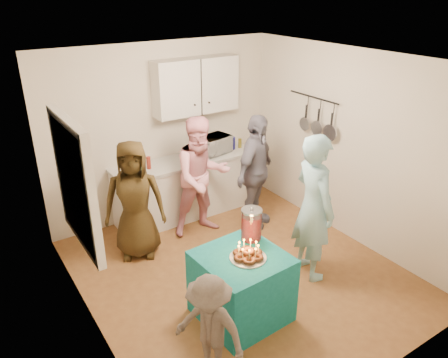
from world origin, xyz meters
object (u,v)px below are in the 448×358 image
punch_jar (251,225)px  child_near_left (210,330)px  party_table (241,286)px  woman_back_center (202,177)px  microwave (214,145)px  woman_back_left (135,200)px  counter (187,189)px  man_birthday (314,207)px  woman_back_right (255,172)px

punch_jar → child_near_left: size_ratio=0.31×
party_table → woman_back_center: (0.56, 1.75, 0.48)m
party_table → woman_back_center: 1.90m
microwave → woman_back_left: 1.72m
punch_jar → child_near_left: 1.29m
punch_jar → woman_back_center: bearing=79.5°
party_table → counter: bearing=74.9°
woman_back_center → counter: bearing=91.5°
punch_jar → woman_back_center: woman_back_center is taller
counter → woman_back_left: bearing=-150.5°
counter → woman_back_center: size_ratio=1.28×
woman_back_left → woman_back_center: woman_back_center is taller
counter → party_table: counter is taller
woman_back_left → man_birthday: bearing=-18.5°
party_table → child_near_left: 0.89m
woman_back_center → woman_back_left: bearing=-170.6°
counter → woman_back_center: 0.73m
counter → child_near_left: 3.15m
woman_back_center → woman_back_right: woman_back_center is taller
microwave → man_birthday: size_ratio=0.27×
woman_back_left → child_near_left: size_ratio=1.45×
microwave → woman_back_center: size_ratio=0.28×
woman_back_center → child_near_left: 2.62m
counter → microwave: bearing=0.0°
woman_back_center → microwave: bearing=53.4°
party_table → child_near_left: (-0.71, -0.51, 0.17)m
microwave → woman_back_center: 0.85m
microwave → punch_jar: size_ratio=1.44×
woman_back_right → child_near_left: bearing=-163.2°
party_table → child_near_left: bearing=-144.2°
punch_jar → woman_back_right: 1.65m
woman_back_left → child_near_left: (-0.26, -2.24, -0.24)m
microwave → child_near_left: size_ratio=0.45×
man_birthday → woman_back_center: (-0.59, 1.58, -0.05)m
party_table → woman_back_right: bearing=49.0°
microwave → woman_back_center: woman_back_center is taller
microwave → party_table: bearing=-128.7°
man_birthday → woman_back_right: size_ratio=1.08×
woman_back_center → man_birthday: bearing=-61.3°
counter → party_table: (-0.63, -2.34, -0.05)m
child_near_left → microwave: bearing=121.2°
man_birthday → woman_back_center: size_ratio=1.06×
microwave → woman_back_right: 0.87m
punch_jar → counter: bearing=80.6°
woman_back_center → woman_back_right: (0.75, -0.25, -0.02)m
woman_back_right → microwave: bearing=73.1°
counter → party_table: 2.42m
man_birthday → woman_back_right: man_birthday is taller
woman_back_right → woman_back_left: bearing=144.6°
punch_jar → woman_back_left: size_ratio=0.21×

